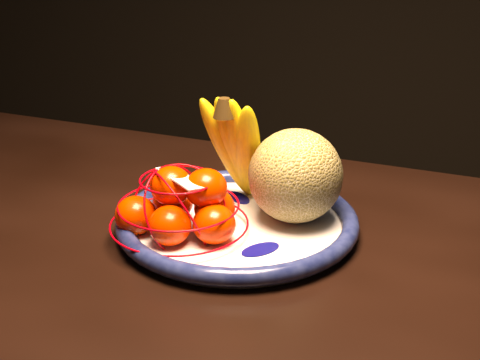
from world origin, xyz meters
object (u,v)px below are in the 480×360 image
(cantaloupe, at_px, (295,176))
(banana_bunch, at_px, (237,143))
(dining_table, at_px, (45,289))
(fruit_bowl, at_px, (237,222))
(mandarin_bag, at_px, (182,208))

(cantaloupe, relative_size, banana_bunch, 0.72)
(dining_table, height_order, fruit_bowl, fruit_bowl)
(fruit_bowl, relative_size, banana_bunch, 1.87)
(dining_table, xyz_separation_m, cantaloupe, (0.31, 0.15, 0.15))
(cantaloupe, height_order, banana_bunch, banana_bunch)
(dining_table, distance_m, banana_bunch, 0.33)
(mandarin_bag, bearing_deg, dining_table, -161.65)
(fruit_bowl, bearing_deg, cantaloupe, 28.69)
(dining_table, xyz_separation_m, mandarin_bag, (0.18, 0.06, 0.13))
(cantaloupe, bearing_deg, dining_table, -154.25)
(fruit_bowl, height_order, mandarin_bag, mandarin_bag)
(cantaloupe, xyz_separation_m, mandarin_bag, (-0.12, -0.09, -0.03))
(fruit_bowl, height_order, banana_bunch, banana_bunch)
(banana_bunch, bearing_deg, fruit_bowl, -57.49)
(dining_table, bearing_deg, mandarin_bag, 20.49)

